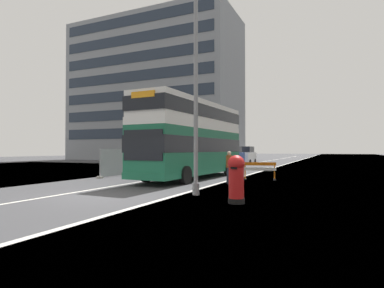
% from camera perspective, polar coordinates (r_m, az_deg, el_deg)
% --- Properties ---
extents(ground, '(140.00, 280.00, 0.10)m').
position_cam_1_polar(ground, '(13.27, -14.80, -9.38)').
color(ground, '#38383A').
extents(double_decker_bus, '(3.15, 11.46, 4.99)m').
position_cam_1_polar(double_decker_bus, '(20.91, 0.20, 1.08)').
color(double_decker_bus, '#196042').
rests_on(double_decker_bus, ground).
extents(lamppost_foreground, '(0.29, 0.70, 8.80)m').
position_cam_1_polar(lamppost_foreground, '(13.38, 0.69, 8.77)').
color(lamppost_foreground, gray).
rests_on(lamppost_foreground, ground).
extents(red_pillar_postbox, '(0.60, 0.60, 1.69)m').
position_cam_1_polar(red_pillar_postbox, '(11.32, 7.96, -5.87)').
color(red_pillar_postbox, black).
rests_on(red_pillar_postbox, ground).
extents(roadworks_barrier, '(1.98, 0.87, 1.10)m').
position_cam_1_polar(roadworks_barrier, '(20.16, 12.07, -4.35)').
color(roadworks_barrier, orange).
rests_on(roadworks_barrier, ground).
extents(construction_site_fence, '(0.44, 24.00, 1.97)m').
position_cam_1_polar(construction_site_fence, '(31.66, -1.97, -2.72)').
color(construction_site_fence, '#A8AAAD').
rests_on(construction_site_fence, ground).
extents(car_oncoming_near, '(1.98, 4.47, 2.25)m').
position_cam_1_polar(car_oncoming_near, '(37.84, 7.30, -2.25)').
color(car_oncoming_near, navy).
rests_on(car_oncoming_near, ground).
extents(car_receding_mid, '(2.07, 4.54, 2.30)m').
position_cam_1_polar(car_receding_mid, '(43.65, 9.64, -2.06)').
color(car_receding_mid, silver).
rests_on(car_receding_mid, ground).
extents(bare_tree_far_verge_near, '(3.21, 3.39, 4.13)m').
position_cam_1_polar(bare_tree_far_verge_near, '(56.90, 1.93, -0.74)').
color(bare_tree_far_verge_near, '#4C3D2D').
rests_on(bare_tree_far_verge_near, ground).
extents(bare_tree_far_verge_mid, '(2.84, 3.63, 4.64)m').
position_cam_1_polar(bare_tree_far_verge_mid, '(50.88, -1.54, -0.53)').
color(bare_tree_far_verge_mid, '#4C3D2D').
rests_on(bare_tree_far_verge_mid, ground).
extents(bare_tree_far_verge_far, '(2.93, 2.72, 4.84)m').
position_cam_1_polar(bare_tree_far_verge_far, '(58.19, 4.35, -0.44)').
color(bare_tree_far_verge_far, '#4C3D2D').
rests_on(bare_tree_far_verge_far, ground).
extents(pedestrian_at_kerb, '(0.34, 0.34, 1.80)m').
position_cam_1_polar(pedestrian_at_kerb, '(17.50, 6.70, -4.23)').
color(pedestrian_at_kerb, '#2D3342').
rests_on(pedestrian_at_kerb, ground).
extents(backdrop_office_block, '(30.93, 14.18, 25.70)m').
position_cam_1_polar(backdrop_office_block, '(61.08, -6.61, 9.34)').
color(backdrop_office_block, gray).
rests_on(backdrop_office_block, ground).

